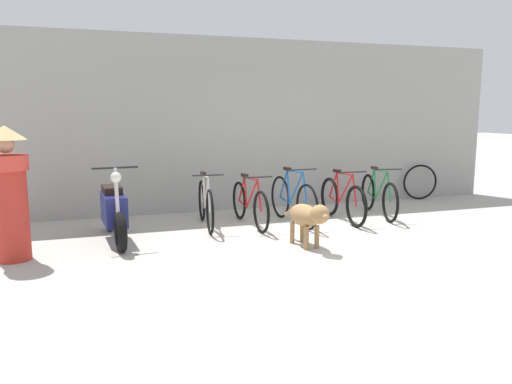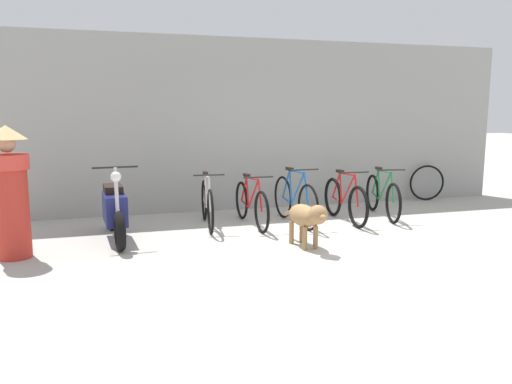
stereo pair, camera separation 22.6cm
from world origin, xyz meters
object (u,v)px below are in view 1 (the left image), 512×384
object	(u,v)px
person_in_robes	(9,190)
spare_tire_left	(420,182)
bicycle_3	(342,200)
stray_dog	(308,216)
motorcycle	(114,212)
bicycle_1	(249,204)
bicycle_0	(206,204)
bicycle_2	(293,200)
bicycle_4	(378,196)

from	to	relation	value
person_in_robes	spare_tire_left	distance (m)	7.56
bicycle_3	stray_dog	world-z (taller)	bicycle_3
motorcycle	stray_dog	xyz separation A→B (m)	(2.39, -1.13, 0.01)
motorcycle	stray_dog	bearing A→B (deg)	60.37
bicycle_3	spare_tire_left	size ratio (longest dim) A/B	2.26
stray_dog	bicycle_1	bearing A→B (deg)	-173.68
bicycle_1	spare_tire_left	world-z (taller)	bicycle_1
spare_tire_left	bicycle_1	bearing A→B (deg)	-163.60
motorcycle	bicycle_0	bearing A→B (deg)	103.59
motorcycle	bicycle_2	bearing A→B (deg)	90.98
bicycle_0	person_in_robes	size ratio (longest dim) A/B	1.02
spare_tire_left	stray_dog	bearing A→B (deg)	-144.37
bicycle_0	bicycle_4	size ratio (longest dim) A/B	0.97
bicycle_2	spare_tire_left	distance (m)	3.54
bicycle_2	motorcycle	distance (m)	2.76
bicycle_4	bicycle_0	bearing A→B (deg)	-80.00
motorcycle	stray_dog	distance (m)	2.64
bicycle_3	spare_tire_left	world-z (taller)	bicycle_3
bicycle_3	spare_tire_left	xyz separation A→B (m)	(2.48, 1.34, 0.01)
bicycle_1	bicycle_0	bearing A→B (deg)	-101.64
bicycle_1	bicycle_3	world-z (taller)	bicycle_3
bicycle_4	bicycle_2	bearing A→B (deg)	-74.88
bicycle_4	stray_dog	world-z (taller)	bicycle_4
bicycle_0	bicycle_2	distance (m)	1.39
bicycle_1	motorcycle	size ratio (longest dim) A/B	0.95
person_in_robes	motorcycle	bearing A→B (deg)	-152.23
bicycle_3	person_in_robes	world-z (taller)	person_in_robes
bicycle_3	person_in_robes	xyz separation A→B (m)	(-4.78, -0.71, 0.50)
motorcycle	stray_dog	size ratio (longest dim) A/B	1.64
stray_dog	spare_tire_left	bearing A→B (deg)	118.85
bicycle_2	person_in_robes	bearing A→B (deg)	-81.44
bicycle_3	motorcycle	distance (m)	3.59
stray_dog	bicycle_4	bearing A→B (deg)	119.89
person_in_robes	spare_tire_left	size ratio (longest dim) A/B	2.25
motorcycle	bicycle_4	bearing A→B (deg)	90.22
bicycle_0	bicycle_2	size ratio (longest dim) A/B	0.97
bicycle_0	bicycle_3	size ratio (longest dim) A/B	1.02
bicycle_1	spare_tire_left	xyz separation A→B (m)	(4.01, 1.18, 0.02)
bicycle_0	motorcycle	bearing A→B (deg)	-66.69
bicycle_4	stray_dog	xyz separation A→B (m)	(-1.98, -1.48, 0.06)
bicycle_1	person_in_robes	distance (m)	3.40
bicycle_0	person_in_robes	xyz separation A→B (m)	(-2.57, -0.99, 0.49)
motorcycle	person_in_robes	bearing A→B (deg)	-69.80
bicycle_0	bicycle_1	xyz separation A→B (m)	(0.67, -0.12, -0.02)
stray_dog	motorcycle	bearing A→B (deg)	-122.08
bicycle_0	bicycle_3	distance (m)	2.22
bicycle_0	bicycle_2	xyz separation A→B (m)	(1.37, -0.19, 0.02)
bicycle_3	person_in_robes	distance (m)	4.86
bicycle_1	bicycle_2	size ratio (longest dim) A/B	0.99
motorcycle	person_in_robes	world-z (taller)	person_in_robes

